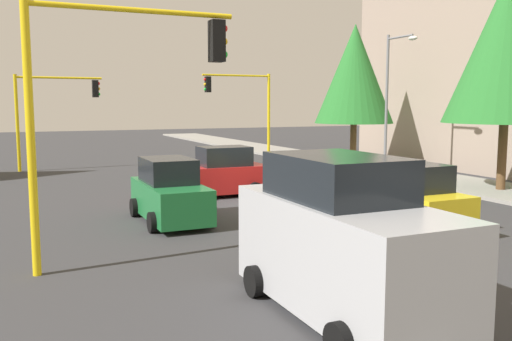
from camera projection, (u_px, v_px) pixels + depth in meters
ground_plane at (248, 204)px, 20.28m from camera, size 120.00×120.00×0.00m
sidewalk_kerb at (393, 172)px, 29.06m from camera, size 80.00×4.00×0.15m
lane_arrow_near at (362, 338)px, 8.63m from camera, size 2.40×1.10×1.10m
traffic_signal_far_left at (243, 99)px, 34.79m from camera, size 0.36×4.59×5.57m
traffic_signal_near_right at (116, 82)px, 12.03m from camera, size 0.36×4.59×5.84m
traffic_signal_far_right at (53, 103)px, 30.24m from camera, size 0.36×4.59×5.23m
street_lamp_curbside at (392, 90)px, 26.76m from camera, size 2.15×0.28×7.00m
tree_roadside_mid at (355, 74)px, 30.94m from camera, size 4.42×4.42×8.10m
tree_roadside_near at (508, 46)px, 22.01m from camera, size 4.94×4.94×9.06m
delivery_van_silver at (342, 243)px, 9.44m from camera, size 4.80×2.22×2.77m
car_red at (221, 174)px, 21.86m from camera, size 1.93×3.74×1.98m
car_yellow at (404, 199)px, 15.96m from camera, size 4.14×2.06×1.98m
car_green at (170, 193)px, 17.11m from camera, size 4.01×1.93×1.98m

